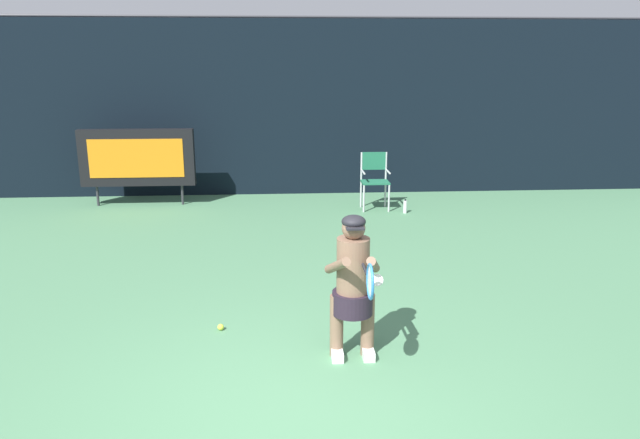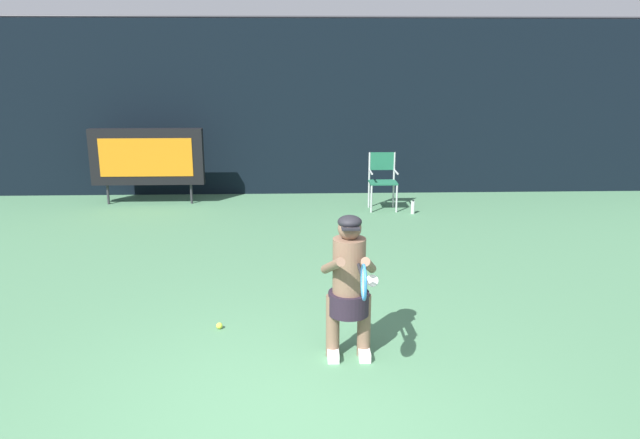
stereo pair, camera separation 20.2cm
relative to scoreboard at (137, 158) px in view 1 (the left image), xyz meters
name	(u,v)px [view 1 (the left image)]	position (x,y,z in m)	size (l,w,h in m)	color
ground	(297,437)	(2.87, -7.78, -0.96)	(18.00, 22.00, 0.03)	#4B7D57
backdrop_screen	(284,108)	(2.87, 0.91, 0.86)	(18.00, 0.12, 3.66)	black
scoreboard	(137,158)	(0.00, 0.00, 0.00)	(2.20, 0.21, 1.50)	black
umpire_chair	(375,177)	(4.58, -0.59, -0.33)	(0.52, 0.44, 1.08)	#B7B7BC
water_bottle	(405,207)	(5.10, -0.99, -0.82)	(0.07, 0.07, 0.27)	silver
tennis_player	(353,283)	(3.44, -6.52, -0.20)	(0.54, 0.62, 1.40)	white
tennis_racket	(370,281)	(3.51, -7.07, 0.03)	(0.03, 0.60, 0.31)	black
tennis_ball_loose	(221,327)	(2.11, -5.87, -0.91)	(0.07, 0.07, 0.07)	#CCDB3D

